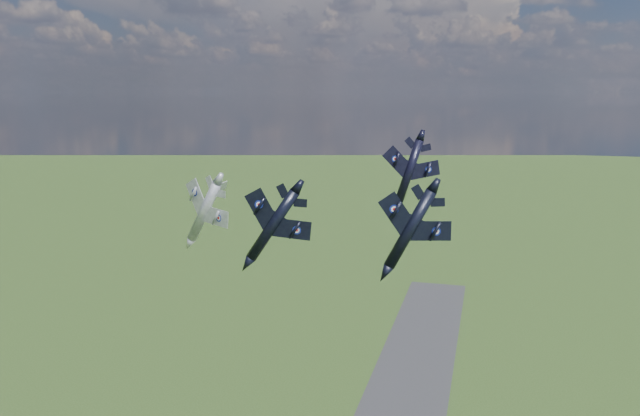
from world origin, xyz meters
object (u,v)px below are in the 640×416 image
(jet_right_navy, at_px, (410,229))
(jet_high_navy, at_px, (409,172))
(jet_lead_navy, at_px, (273,225))
(jet_left_silver, at_px, (204,212))

(jet_right_navy, distance_m, jet_high_navy, 20.59)
(jet_lead_navy, height_order, jet_right_navy, jet_right_navy)
(jet_high_navy, height_order, jet_left_silver, jet_high_navy)
(jet_high_navy, xyz_separation_m, jet_left_silver, (-29.12, -9.20, -5.86))
(jet_high_navy, relative_size, jet_left_silver, 0.90)
(jet_lead_navy, relative_size, jet_right_navy, 1.13)
(jet_left_silver, bearing_deg, jet_lead_navy, 14.03)
(jet_lead_navy, xyz_separation_m, jet_left_silver, (-11.36, 1.55, 1.08))
(jet_lead_navy, relative_size, jet_high_navy, 1.20)
(jet_right_navy, bearing_deg, jet_left_silver, 146.76)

